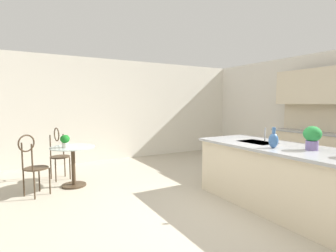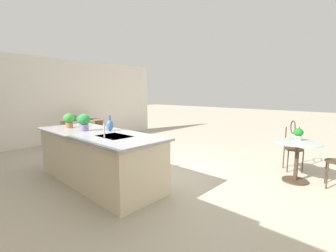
# 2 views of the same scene
# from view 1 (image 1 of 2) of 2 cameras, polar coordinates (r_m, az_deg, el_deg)

# --- Properties ---
(ground_plane) EXTENTS (40.00, 40.00, 0.00)m
(ground_plane) POSITION_cam_1_polar(r_m,az_deg,el_deg) (3.88, 12.70, -18.45)
(ground_plane) COLOR #B2A893
(wall_left_window) EXTENTS (0.12, 7.80, 2.70)m
(wall_left_window) POSITION_cam_1_polar(r_m,az_deg,el_deg) (7.29, -10.26, 3.47)
(wall_left_window) COLOR silver
(wall_left_window) RESTS_ON ground
(kitchen_island) EXTENTS (2.80, 1.06, 0.92)m
(kitchen_island) POSITION_cam_1_polar(r_m,az_deg,el_deg) (4.15, 24.56, -10.45)
(kitchen_island) COLOR beige
(kitchen_island) RESTS_ON ground
(back_counter_run) EXTENTS (2.44, 0.64, 1.52)m
(back_counter_run) POSITION_cam_1_polar(r_m,az_deg,el_deg) (6.47, 31.84, -5.03)
(back_counter_run) COLOR beige
(back_counter_run) RESTS_ON ground
(upper_cabinet_run) EXTENTS (2.40, 0.36, 0.76)m
(upper_cabinet_run) POSITION_cam_1_polar(r_m,az_deg,el_deg) (6.37, 32.32, 7.51)
(upper_cabinet_run) COLOR beige
(upper_cabinet_run) RESTS_ON back_counter_run
(bistro_table) EXTENTS (0.80, 0.80, 0.74)m
(bistro_table) POSITION_cam_1_polar(r_m,az_deg,el_deg) (5.16, -20.07, -7.50)
(bistro_table) COLOR #3D2D1E
(bistro_table) RESTS_ON ground
(chair_near_window) EXTENTS (0.51, 0.45, 1.04)m
(chair_near_window) POSITION_cam_1_polar(r_m,az_deg,el_deg) (5.74, -22.84, -5.05)
(chair_near_window) COLOR #3D2D1E
(chair_near_window) RESTS_ON ground
(chair_by_island) EXTENTS (0.52, 0.52, 1.04)m
(chair_by_island) POSITION_cam_1_polar(r_m,az_deg,el_deg) (4.84, -27.55, -7.06)
(chair_by_island) COLOR #3D2D1E
(chair_by_island) RESTS_ON ground
(sink_faucet) EXTENTS (0.02, 0.02, 0.22)m
(sink_faucet) POSITION_cam_1_polar(r_m,az_deg,el_deg) (4.51, 20.52, -1.76)
(sink_faucet) COLOR #B2B5BA
(sink_faucet) RESTS_ON kitchen_island
(potted_plant_on_table) EXTENTS (0.17, 0.17, 0.23)m
(potted_plant_on_table) POSITION_cam_1_polar(r_m,az_deg,el_deg) (5.03, -21.66, -2.93)
(potted_plant_on_table) COLOR beige
(potted_plant_on_table) RESTS_ON bistro_table
(potted_plant_counter_near) EXTENTS (0.23, 0.23, 0.32)m
(potted_plant_counter_near) POSITION_cam_1_polar(r_m,az_deg,el_deg) (3.93, 29.09, -2.00)
(potted_plant_counter_near) COLOR #7A669E
(potted_plant_counter_near) RESTS_ON kitchen_island
(vase_on_counter) EXTENTS (0.13, 0.13, 0.29)m
(vase_on_counter) POSITION_cam_1_polar(r_m,az_deg,el_deg) (3.87, 22.13, -2.89)
(vase_on_counter) COLOR #386099
(vase_on_counter) RESTS_ON kitchen_island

